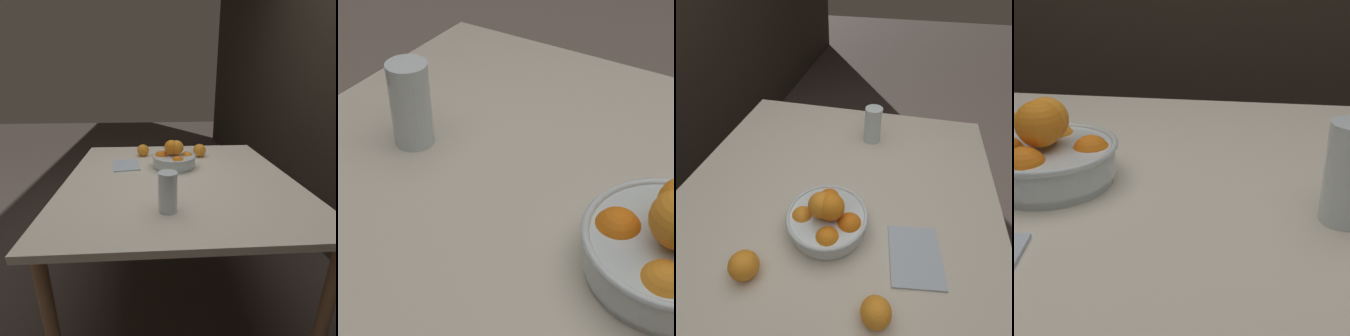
{
  "view_description": "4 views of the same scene",
  "coord_description": "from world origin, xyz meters",
  "views": [
    {
      "loc": [
        1.26,
        -0.14,
        1.27
      ],
      "look_at": [
        0.09,
        -0.06,
        0.85
      ],
      "focal_mm": 28.0,
      "sensor_mm": 36.0,
      "label": 1
    },
    {
      "loc": [
        -0.24,
        0.56,
        1.37
      ],
      "look_at": [
        0.13,
        -0.03,
        0.83
      ],
      "focal_mm": 60.0,
      "sensor_mm": 36.0,
      "label": 2
    },
    {
      "loc": [
        -0.61,
        -0.17,
        1.47
      ],
      "look_at": [
        0.08,
        -0.02,
        0.83
      ],
      "focal_mm": 28.0,
      "sensor_mm": 36.0,
      "label": 3
    },
    {
      "loc": [
        0.2,
        -0.75,
        1.14
      ],
      "look_at": [
        0.1,
        -0.06,
        0.83
      ],
      "focal_mm": 50.0,
      "sensor_mm": 36.0,
      "label": 4
    }
  ],
  "objects": [
    {
      "name": "fruit_bowl",
      "position": [
        -0.15,
        -0.02,
        0.82
      ],
      "size": [
        0.25,
        0.25,
        0.16
      ],
      "color": "silver",
      "rests_on": "dining_table"
    },
    {
      "name": "dining_table",
      "position": [
        0.0,
        0.0,
        0.69
      ],
      "size": [
        1.21,
        1.15,
        0.76
      ],
      "color": "beige",
      "rests_on": "ground_plane"
    },
    {
      "name": "juice_glass",
      "position": [
        0.36,
        -0.08,
        0.84
      ],
      "size": [
        0.07,
        0.07,
        0.16
      ],
      "color": "#F4A314",
      "rests_on": "dining_table"
    }
  ]
}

